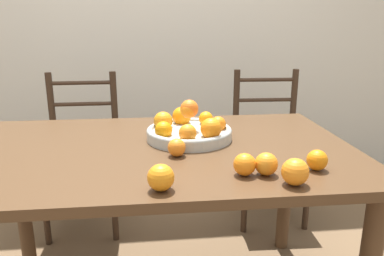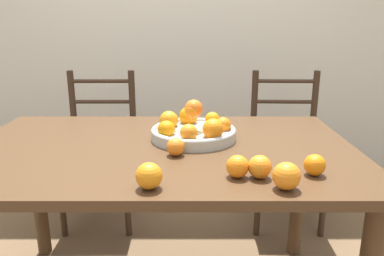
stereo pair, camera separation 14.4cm
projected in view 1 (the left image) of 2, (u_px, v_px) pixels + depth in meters
name	position (u px, v px, depth m)	size (l,w,h in m)	color
wall_back	(152.00, 11.00, 2.78)	(8.00, 0.06, 2.60)	silver
dining_table	(159.00, 170.00, 1.50)	(1.53, 0.95, 0.75)	#4C331E
fruit_bowl	(189.00, 129.00, 1.56)	(0.35, 0.35, 0.17)	#B2B7B2
orange_loose_0	(266.00, 164.00, 1.19)	(0.07, 0.07, 0.07)	orange
orange_loose_1	(177.00, 148.00, 1.36)	(0.07, 0.07, 0.07)	orange
orange_loose_2	(295.00, 172.00, 1.12)	(0.08, 0.08, 0.08)	orange
orange_loose_3	(317.00, 160.00, 1.23)	(0.07, 0.07, 0.07)	orange
orange_loose_4	(245.00, 164.00, 1.19)	(0.07, 0.07, 0.07)	orange
orange_loose_5	(160.00, 178.00, 1.08)	(0.08, 0.08, 0.08)	orange
chair_left	(83.00, 153.00, 2.25)	(0.42, 0.40, 0.93)	#382619
chair_right	(269.00, 146.00, 2.37)	(0.43, 0.42, 0.93)	#382619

